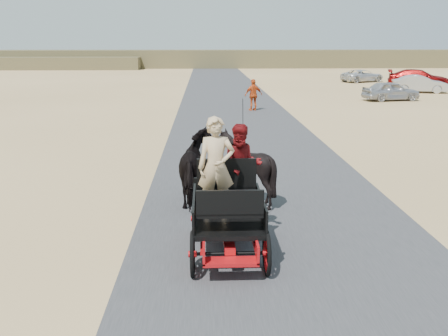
{
  "coord_description": "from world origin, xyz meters",
  "views": [
    {
      "loc": [
        -1.53,
        -9.44,
        3.81
      ],
      "look_at": [
        -1.13,
        0.68,
        1.2
      ],
      "focal_mm": 40.0,
      "sensor_mm": 36.0,
      "label": 1
    }
  ],
  "objects_px": {
    "carriage": "(227,234)",
    "horse_left": "(199,168)",
    "car_c": "(419,78)",
    "horse_right": "(245,167)",
    "car_b": "(420,84)",
    "car_d": "(363,76)",
    "pedestrian": "(253,95)",
    "car_a": "(391,91)"
  },
  "relations": [
    {
      "from": "carriage",
      "to": "horse_left",
      "type": "height_order",
      "value": "horse_left"
    },
    {
      "from": "car_c",
      "to": "horse_right",
      "type": "bearing_deg",
      "value": 169.25
    },
    {
      "from": "horse_right",
      "to": "car_b",
      "type": "relative_size",
      "value": 0.44
    },
    {
      "from": "horse_right",
      "to": "horse_left",
      "type": "bearing_deg",
      "value": 0.0
    },
    {
      "from": "horse_right",
      "to": "car_c",
      "type": "xyz_separation_m",
      "value": [
        16.79,
        29.59,
        -0.14
      ]
    },
    {
      "from": "carriage",
      "to": "car_d",
      "type": "relative_size",
      "value": 0.59
    },
    {
      "from": "horse_right",
      "to": "car_c",
      "type": "bearing_deg",
      "value": -119.57
    },
    {
      "from": "horse_left",
      "to": "pedestrian",
      "type": "height_order",
      "value": "pedestrian"
    },
    {
      "from": "pedestrian",
      "to": "car_c",
      "type": "relative_size",
      "value": 0.35
    },
    {
      "from": "car_a",
      "to": "pedestrian",
      "type": "bearing_deg",
      "value": 105.07
    },
    {
      "from": "car_d",
      "to": "pedestrian",
      "type": "bearing_deg",
      "value": 123.95
    },
    {
      "from": "horse_left",
      "to": "car_b",
      "type": "xyz_separation_m",
      "value": [
        16.05,
        25.02,
        -0.21
      ]
    },
    {
      "from": "car_a",
      "to": "horse_left",
      "type": "bearing_deg",
      "value": 139.19
    },
    {
      "from": "car_c",
      "to": "carriage",
      "type": "bearing_deg",
      "value": 170.81
    },
    {
      "from": "horse_left",
      "to": "car_a",
      "type": "height_order",
      "value": "horse_left"
    },
    {
      "from": "horse_right",
      "to": "car_d",
      "type": "distance_m",
      "value": 37.23
    },
    {
      "from": "pedestrian",
      "to": "horse_right",
      "type": "bearing_deg",
      "value": 66.18
    },
    {
      "from": "pedestrian",
      "to": "car_a",
      "type": "height_order",
      "value": "pedestrian"
    },
    {
      "from": "carriage",
      "to": "horse_left",
      "type": "distance_m",
      "value": 3.09
    },
    {
      "from": "horse_left",
      "to": "car_d",
      "type": "bearing_deg",
      "value": -113.11
    },
    {
      "from": "horse_right",
      "to": "car_a",
      "type": "relative_size",
      "value": 0.47
    },
    {
      "from": "horse_right",
      "to": "car_a",
      "type": "bearing_deg",
      "value": -118.58
    },
    {
      "from": "car_d",
      "to": "car_b",
      "type": "bearing_deg",
      "value": 163.98
    },
    {
      "from": "horse_right",
      "to": "car_b",
      "type": "bearing_deg",
      "value": -120.86
    },
    {
      "from": "horse_left",
      "to": "pedestrian",
      "type": "bearing_deg",
      "value": -100.15
    },
    {
      "from": "horse_left",
      "to": "car_c",
      "type": "height_order",
      "value": "horse_left"
    },
    {
      "from": "carriage",
      "to": "pedestrian",
      "type": "relative_size",
      "value": 1.39
    },
    {
      "from": "carriage",
      "to": "car_c",
      "type": "bearing_deg",
      "value": 61.98
    },
    {
      "from": "horse_left",
      "to": "car_c",
      "type": "distance_m",
      "value": 34.58
    },
    {
      "from": "car_a",
      "to": "car_d",
      "type": "bearing_deg",
      "value": -20.33
    },
    {
      "from": "carriage",
      "to": "pedestrian",
      "type": "distance_m",
      "value": 19.06
    },
    {
      "from": "carriage",
      "to": "car_c",
      "type": "xyz_separation_m",
      "value": [
        17.34,
        32.59,
        0.35
      ]
    },
    {
      "from": "car_a",
      "to": "car_d",
      "type": "distance_m",
      "value": 14.64
    },
    {
      "from": "horse_right",
      "to": "pedestrian",
      "type": "xyz_separation_m",
      "value": [
        1.75,
        15.92,
        0.01
      ]
    },
    {
      "from": "carriage",
      "to": "pedestrian",
      "type": "height_order",
      "value": "pedestrian"
    },
    {
      "from": "car_a",
      "to": "car_b",
      "type": "relative_size",
      "value": 0.94
    },
    {
      "from": "carriage",
      "to": "pedestrian",
      "type": "bearing_deg",
      "value": 83.07
    },
    {
      "from": "horse_left",
      "to": "car_c",
      "type": "relative_size",
      "value": 0.41
    },
    {
      "from": "pedestrian",
      "to": "car_c",
      "type": "xyz_separation_m",
      "value": [
        15.04,
        13.67,
        -0.15
      ]
    },
    {
      "from": "car_a",
      "to": "car_b",
      "type": "xyz_separation_m",
      "value": [
        3.92,
        4.79,
        0.02
      ]
    },
    {
      "from": "car_a",
      "to": "horse_right",
      "type": "bearing_deg",
      "value": 141.53
    },
    {
      "from": "carriage",
      "to": "car_d",
      "type": "distance_m",
      "value": 40.23
    }
  ]
}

